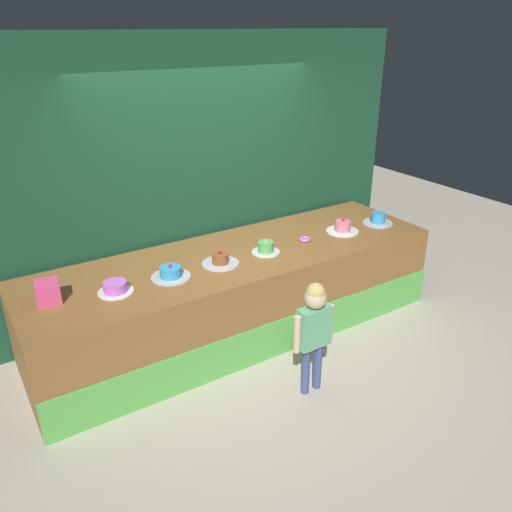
{
  "coord_description": "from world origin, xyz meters",
  "views": [
    {
      "loc": [
        -2.28,
        -3.28,
        2.87
      ],
      "look_at": [
        0.06,
        0.36,
        0.9
      ],
      "focal_mm": 35.84,
      "sensor_mm": 36.0,
      "label": 1
    }
  ],
  "objects_px": {
    "child_figure": "(314,323)",
    "cake_right": "(343,227)",
    "cake_center_right": "(266,248)",
    "donut": "(305,239)",
    "pink_box": "(48,292)",
    "cake_far_left": "(115,288)",
    "cake_far_right": "(378,219)",
    "cake_left": "(171,273)",
    "cake_center_left": "(220,260)"
  },
  "relations": [
    {
      "from": "donut",
      "to": "cake_right",
      "type": "relative_size",
      "value": 0.34
    },
    {
      "from": "cake_center_left",
      "to": "cake_right",
      "type": "bearing_deg",
      "value": 0.1
    },
    {
      "from": "child_figure",
      "to": "cake_left",
      "type": "height_order",
      "value": "child_figure"
    },
    {
      "from": "pink_box",
      "to": "cake_right",
      "type": "distance_m",
      "value": 2.99
    },
    {
      "from": "pink_box",
      "to": "cake_center_left",
      "type": "distance_m",
      "value": 1.5
    },
    {
      "from": "cake_left",
      "to": "cake_far_right",
      "type": "relative_size",
      "value": 1.06
    },
    {
      "from": "cake_center_right",
      "to": "cake_right",
      "type": "height_order",
      "value": "cake_right"
    },
    {
      "from": "pink_box",
      "to": "cake_far_right",
      "type": "height_order",
      "value": "pink_box"
    },
    {
      "from": "child_figure",
      "to": "cake_center_right",
      "type": "relative_size",
      "value": 3.73
    },
    {
      "from": "child_figure",
      "to": "cake_far_left",
      "type": "height_order",
      "value": "child_figure"
    },
    {
      "from": "cake_center_right",
      "to": "donut",
      "type": "bearing_deg",
      "value": 3.14
    },
    {
      "from": "child_figure",
      "to": "cake_far_left",
      "type": "bearing_deg",
      "value": 140.61
    },
    {
      "from": "cake_far_right",
      "to": "donut",
      "type": "bearing_deg",
      "value": 177.78
    },
    {
      "from": "cake_right",
      "to": "cake_far_right",
      "type": "distance_m",
      "value": 0.5
    },
    {
      "from": "donut",
      "to": "cake_center_left",
      "type": "bearing_deg",
      "value": -179.01
    },
    {
      "from": "cake_right",
      "to": "cake_center_right",
      "type": "bearing_deg",
      "value": -179.27
    },
    {
      "from": "cake_center_right",
      "to": "child_figure",
      "type": "bearing_deg",
      "value": -102.11
    },
    {
      "from": "cake_center_right",
      "to": "cake_far_right",
      "type": "xyz_separation_m",
      "value": [
        1.49,
        -0.01,
        0.0
      ]
    },
    {
      "from": "donut",
      "to": "cake_far_right",
      "type": "xyz_separation_m",
      "value": [
        0.99,
        -0.04,
        0.03
      ]
    },
    {
      "from": "child_figure",
      "to": "donut",
      "type": "distance_m",
      "value": 1.31
    },
    {
      "from": "pink_box",
      "to": "cake_far_left",
      "type": "distance_m",
      "value": 0.51
    },
    {
      "from": "child_figure",
      "to": "cake_left",
      "type": "relative_size",
      "value": 2.96
    },
    {
      "from": "pink_box",
      "to": "cake_far_left",
      "type": "bearing_deg",
      "value": -13.47
    },
    {
      "from": "donut",
      "to": "cake_left",
      "type": "relative_size",
      "value": 0.34
    },
    {
      "from": "cake_right",
      "to": "cake_far_right",
      "type": "relative_size",
      "value": 1.05
    },
    {
      "from": "child_figure",
      "to": "cake_right",
      "type": "distance_m",
      "value": 1.63
    },
    {
      "from": "pink_box",
      "to": "cake_center_right",
      "type": "distance_m",
      "value": 1.99
    },
    {
      "from": "pink_box",
      "to": "cake_far_right",
      "type": "xyz_separation_m",
      "value": [
        3.48,
        -0.13,
        -0.05
      ]
    },
    {
      "from": "child_figure",
      "to": "cake_far_right",
      "type": "bearing_deg",
      "value": 31.01
    },
    {
      "from": "pink_box",
      "to": "cake_left",
      "type": "xyz_separation_m",
      "value": [
        0.99,
        -0.11,
        -0.05
      ]
    },
    {
      "from": "pink_box",
      "to": "cake_far_right",
      "type": "relative_size",
      "value": 0.58
    },
    {
      "from": "pink_box",
      "to": "cake_right",
      "type": "xyz_separation_m",
      "value": [
        2.98,
        -0.11,
        -0.05
      ]
    },
    {
      "from": "cake_center_right",
      "to": "pink_box",
      "type": "bearing_deg",
      "value": 176.6
    },
    {
      "from": "child_figure",
      "to": "cake_right",
      "type": "height_order",
      "value": "child_figure"
    },
    {
      "from": "cake_center_left",
      "to": "cake_far_right",
      "type": "distance_m",
      "value": 1.99
    },
    {
      "from": "cake_left",
      "to": "cake_center_right",
      "type": "relative_size",
      "value": 1.26
    },
    {
      "from": "cake_far_left",
      "to": "cake_far_right",
      "type": "xyz_separation_m",
      "value": [
        2.98,
        -0.01,
        0.01
      ]
    },
    {
      "from": "child_figure",
      "to": "cake_center_right",
      "type": "height_order",
      "value": "child_figure"
    },
    {
      "from": "donut",
      "to": "cake_far_left",
      "type": "bearing_deg",
      "value": -179.19
    },
    {
      "from": "donut",
      "to": "cake_left",
      "type": "bearing_deg",
      "value": -179.19
    },
    {
      "from": "cake_far_left",
      "to": "cake_far_right",
      "type": "bearing_deg",
      "value": -0.2
    },
    {
      "from": "pink_box",
      "to": "donut",
      "type": "height_order",
      "value": "pink_box"
    },
    {
      "from": "child_figure",
      "to": "donut",
      "type": "xyz_separation_m",
      "value": [
        0.72,
        1.07,
        0.2
      ]
    },
    {
      "from": "cake_right",
      "to": "donut",
      "type": "bearing_deg",
      "value": 178.31
    },
    {
      "from": "cake_center_left",
      "to": "donut",
      "type": "bearing_deg",
      "value": 0.99
    },
    {
      "from": "pink_box",
      "to": "cake_far_right",
      "type": "distance_m",
      "value": 3.48
    },
    {
      "from": "child_figure",
      "to": "pink_box",
      "type": "relative_size",
      "value": 5.38
    },
    {
      "from": "child_figure",
      "to": "cake_right",
      "type": "bearing_deg",
      "value": 40.9
    },
    {
      "from": "pink_box",
      "to": "cake_center_right",
      "type": "bearing_deg",
      "value": -3.4
    },
    {
      "from": "cake_left",
      "to": "donut",
      "type": "bearing_deg",
      "value": 0.81
    }
  ]
}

